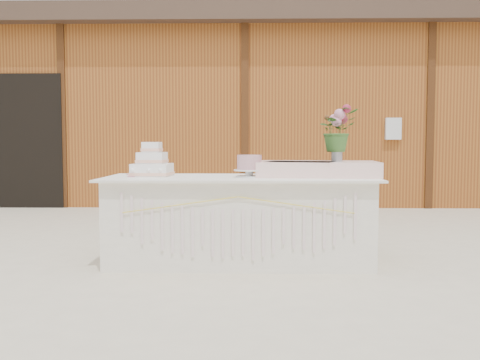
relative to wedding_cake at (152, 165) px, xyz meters
name	(u,v)px	position (x,y,z in m)	size (l,w,h in m)	color
ground	(239,262)	(0.80, -0.09, -0.88)	(80.00, 80.00, 0.00)	beige
barn	(246,113)	(0.79, 5.91, 0.80)	(12.60, 4.60, 3.30)	#94551F
cake_table	(239,219)	(0.80, -0.09, -0.49)	(2.40, 1.00, 0.77)	white
wedding_cake	(152,165)	(0.00, 0.00, 0.00)	(0.36, 0.36, 0.31)	white
pink_cake_stand	(249,165)	(0.89, -0.18, 0.00)	(0.27, 0.27, 0.20)	white
satin_runner	(317,169)	(1.50, -0.02, -0.04)	(1.07, 0.62, 0.14)	#FFD8CD
flower_vase	(337,154)	(1.67, -0.03, 0.10)	(0.10, 0.10, 0.14)	#B1B1B6
bouquet	(337,125)	(1.67, -0.03, 0.36)	(0.35, 0.30, 0.39)	#376327
loose_flowers	(132,175)	(-0.20, 0.04, -0.10)	(0.15, 0.36, 0.02)	pink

